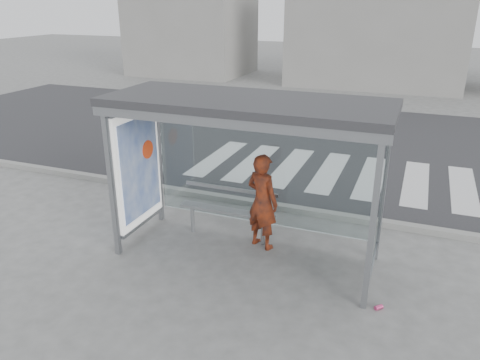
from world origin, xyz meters
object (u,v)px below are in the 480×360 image
soda_can (379,307)px  person (262,202)px  bus_shelter (225,137)px  bench (227,210)px

soda_can → person: bearing=152.1°
person → soda_can: size_ratio=14.41×
person → soda_can: 2.47m
person → bus_shelter: bearing=56.5°
bus_shelter → bench: bus_shelter is taller
person → bench: (-0.67, 0.07, -0.30)m
bus_shelter → person: 1.31m
bench → soda_can: bearing=-23.2°
person → soda_can: bearing=172.7°
bench → person: bearing=-6.4°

